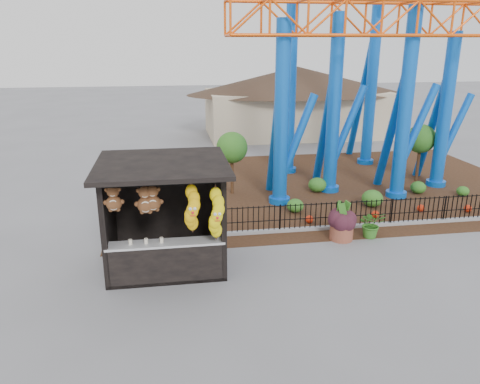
{
  "coord_description": "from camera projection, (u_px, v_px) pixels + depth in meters",
  "views": [
    {
      "loc": [
        -2.81,
        -11.31,
        6.17
      ],
      "look_at": [
        -0.8,
        1.5,
        2.0
      ],
      "focal_mm": 35.0,
      "sensor_mm": 36.0,
      "label": 1
    }
  ],
  "objects": [
    {
      "name": "curb",
      "position": [
        369.0,
        225.0,
        16.33
      ],
      "size": [
        18.0,
        0.18,
        0.12
      ],
      "primitive_type": "cube",
      "color": "gray",
      "rests_on": "ground"
    },
    {
      "name": "roller_coaster",
      "position": [
        355.0,
        35.0,
        19.46
      ],
      "size": [
        11.0,
        6.37,
        10.82
      ],
      "color": "blue",
      "rests_on": "ground"
    },
    {
      "name": "picket_fence",
      "position": [
        394.0,
        212.0,
        16.33
      ],
      "size": [
        12.2,
        0.06,
        1.0
      ],
      "primitive_type": null,
      "color": "black",
      "rests_on": "ground"
    },
    {
      "name": "terracotta_planter",
      "position": [
        341.0,
        231.0,
        15.24
      ],
      "size": [
        0.97,
        0.97,
        0.57
      ],
      "primitive_type": "cylinder",
      "rotation": [
        0.0,
        0.0,
        0.35
      ],
      "color": "brown",
      "rests_on": "ground"
    },
    {
      "name": "pavilion",
      "position": [
        297.0,
        90.0,
        31.69
      ],
      "size": [
        15.0,
        15.0,
        4.8
      ],
      "color": "#BFAD8C",
      "rests_on": "ground"
    },
    {
      "name": "planter_foliage",
      "position": [
        343.0,
        214.0,
        15.06
      ],
      "size": [
        0.7,
        0.7,
        0.64
      ],
      "primitive_type": "ellipsoid",
      "color": "#33141E",
      "rests_on": "terracotta_planter"
    },
    {
      "name": "landscaping",
      "position": [
        362.0,
        194.0,
        18.91
      ],
      "size": [
        8.03,
        4.0,
        0.65
      ],
      "color": "#2B601C",
      "rests_on": "mulch_bed"
    },
    {
      "name": "potted_plant",
      "position": [
        372.0,
        224.0,
        15.36
      ],
      "size": [
        0.94,
        0.84,
        0.94
      ],
      "primitive_type": "imported",
      "rotation": [
        0.0,
        0.0,
        -0.14
      ],
      "color": "#275A1A",
      "rests_on": "ground"
    },
    {
      "name": "ground",
      "position": [
        277.0,
        276.0,
        12.94
      ],
      "size": [
        120.0,
        120.0,
        0.0
      ],
      "primitive_type": "plane",
      "color": "slate",
      "rests_on": "ground"
    },
    {
      "name": "mulch_bed",
      "position": [
        323.0,
        185.0,
        21.05
      ],
      "size": [
        18.0,
        12.0,
        0.02
      ],
      "primitive_type": "cube",
      "color": "#331E11",
      "rests_on": "ground"
    },
    {
      "name": "prize_booth",
      "position": [
        166.0,
        219.0,
        12.9
      ],
      "size": [
        3.5,
        3.4,
        3.12
      ],
      "color": "black",
      "rests_on": "ground"
    }
  ]
}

